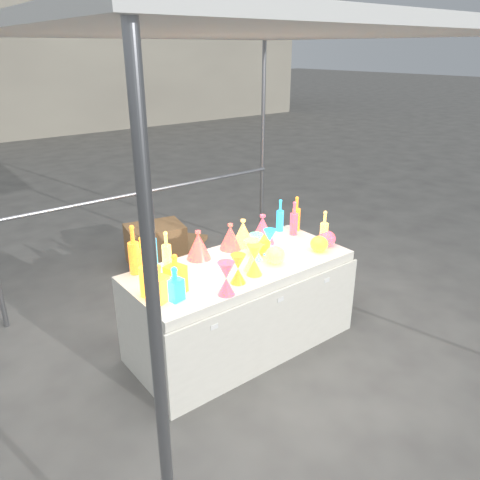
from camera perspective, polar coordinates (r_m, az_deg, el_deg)
ground at (r=4.07m, az=0.00°, el=-12.45°), size 80.00×80.00×0.00m
canopy_tent at (r=3.35m, az=-0.11°, el=23.38°), size 3.15×3.15×2.46m
display_table at (r=3.86m, az=0.09°, el=-7.96°), size 1.84×0.83×0.75m
background_building at (r=17.72m, az=-19.54°, el=23.45°), size 14.00×6.00×6.00m
cardboard_box_closed at (r=5.48m, az=-10.23°, el=-0.50°), size 0.71×0.57×0.46m
cardboard_box_flat at (r=5.94m, az=-7.14°, el=-0.52°), size 0.81×0.77×0.06m
bottle_0 at (r=3.59m, az=-11.85°, el=-1.67°), size 0.09×0.09×0.28m
bottle_1 at (r=3.60m, az=-10.82°, el=-0.61°), size 0.10×0.10×0.39m
bottle_2 at (r=3.55m, az=-12.84°, el=-1.14°), size 0.10×0.10×0.39m
bottle_4 at (r=3.59m, az=-8.95°, el=-1.24°), size 0.09×0.09×0.31m
bottle_6 at (r=3.22m, az=-11.49°, el=-3.96°), size 0.11×0.11×0.34m
bottle_7 at (r=3.56m, az=-10.80°, el=-1.65°), size 0.09×0.09×0.30m
decanter_0 at (r=3.16m, az=-9.85°, el=-5.15°), size 0.14×0.14×0.27m
decanter_1 at (r=3.24m, az=-7.89°, el=-4.05°), size 0.15×0.15×0.29m
decanter_2 at (r=3.16m, az=-7.94°, el=-5.28°), size 0.11×0.11×0.25m
hourglass_0 at (r=3.35m, az=-0.24°, el=-3.54°), size 0.14×0.14×0.22m
hourglass_1 at (r=3.20m, az=-1.69°, el=-4.72°), size 0.15×0.15×0.24m
hourglass_2 at (r=3.54m, az=1.41°, el=-1.85°), size 0.16×0.16×0.25m
hourglass_3 at (r=3.71m, az=1.98°, el=-0.89°), size 0.13×0.13×0.23m
hourglass_4 at (r=3.47m, az=1.78°, el=-2.43°), size 0.16×0.16×0.24m
hourglass_5 at (r=3.82m, az=3.62°, el=-0.24°), size 0.12×0.12×0.22m
globe_0 at (r=3.94m, az=9.60°, el=-0.58°), size 0.15×0.15×0.12m
globe_1 at (r=3.68m, az=4.31°, el=-1.95°), size 0.20×0.20×0.13m
globe_2 at (r=3.84m, az=2.34°, el=-0.62°), size 0.25×0.25×0.15m
globe_3 at (r=4.06m, az=10.54°, el=0.08°), size 0.16×0.16×0.12m
lampshade_0 at (r=3.92m, az=-1.18°, el=0.45°), size 0.25×0.25×0.23m
lampshade_1 at (r=3.75m, az=-5.09°, el=-0.58°), size 0.25×0.25×0.24m
lampshade_2 at (r=4.04m, az=2.76°, el=1.38°), size 0.28×0.28×0.26m
lampshade_3 at (r=3.99m, az=0.37°, el=0.94°), size 0.25×0.25×0.23m
bottle_8 at (r=4.31m, az=4.91°, el=3.04°), size 0.07×0.07×0.30m
bottle_9 at (r=4.34m, az=6.89°, el=3.23°), size 0.08×0.08×0.33m
bottle_10 at (r=4.24m, az=6.60°, el=2.67°), size 0.08×0.08×0.31m
bottle_11 at (r=4.05m, az=10.23°, el=1.45°), size 0.09×0.09×0.31m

